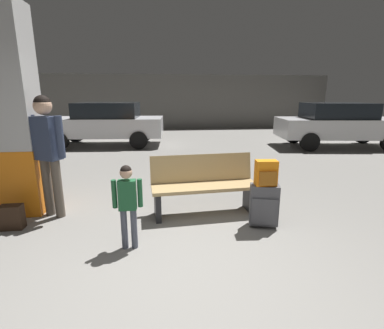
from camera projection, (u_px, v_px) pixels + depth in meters
ground_plane at (169, 174)px, 6.70m from camera, size 18.00×18.00×0.10m
garage_back_wall at (163, 102)px, 14.89m from camera, size 18.00×0.12×2.80m
structural_pillar at (16, 114)px, 4.14m from camera, size 0.57×0.57×3.03m
bench at (204, 185)px, 4.32m from camera, size 1.64×0.65×0.89m
suitcase at (264, 205)px, 3.87m from camera, size 0.42×0.31×0.60m
backpack_bright at (266, 173)px, 3.76m from camera, size 0.29×0.21×0.34m
child at (127, 198)px, 3.26m from camera, size 0.35×0.20×1.02m
adult at (47, 144)px, 4.05m from camera, size 0.55×0.35×1.78m
backpack_dark_floor at (12, 217)px, 3.85m from camera, size 0.28×0.19×0.34m
parked_car_side at (339, 124)px, 9.76m from camera, size 4.28×2.20×1.51m
parked_car_far at (105, 123)px, 10.07m from camera, size 4.19×1.98×1.51m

